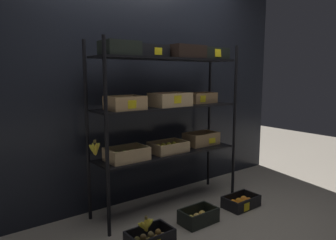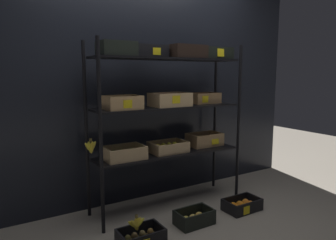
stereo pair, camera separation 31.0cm
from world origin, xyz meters
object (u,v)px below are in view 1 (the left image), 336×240
crate_ground_orange (241,202)px  crate_ground_apple_gold (198,217)px  display_rack (168,105)px  crate_ground_kiwi (150,239)px  banana_bunch_loose (146,225)px

crate_ground_orange → crate_ground_apple_gold: bearing=179.4°
crate_ground_apple_gold → display_rack: bearing=88.7°
crate_ground_kiwi → crate_ground_orange: bearing=1.2°
display_rack → crate_ground_orange: bearing=-40.0°
display_rack → crate_ground_apple_gold: (-0.01, -0.47, -1.00)m
crate_ground_orange → banana_bunch_loose: 1.18m
display_rack → crate_ground_kiwi: display_rack is taller
crate_ground_kiwi → banana_bunch_loose: 0.13m
display_rack → crate_ground_apple_gold: size_ratio=4.88×
crate_ground_apple_gold → crate_ground_orange: 0.58m
display_rack → crate_ground_apple_gold: 1.10m
crate_ground_kiwi → crate_ground_orange: (1.13, 0.02, 0.00)m
crate_ground_orange → banana_bunch_loose: size_ratio=2.31×
crate_ground_kiwi → crate_ground_apple_gold: 0.55m
crate_ground_kiwi → crate_ground_apple_gold: crate_ground_apple_gold is taller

